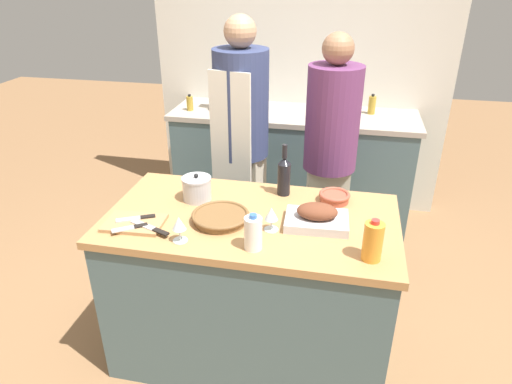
% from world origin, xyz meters
% --- Properties ---
extents(ground_plane, '(12.00, 12.00, 0.00)m').
position_xyz_m(ground_plane, '(0.00, 0.00, 0.00)').
color(ground_plane, '#8E6642').
extents(kitchen_island, '(1.47, 0.80, 0.88)m').
position_xyz_m(kitchen_island, '(0.00, 0.00, 0.44)').
color(kitchen_island, '#4C666B').
rests_on(kitchen_island, ground_plane).
extents(back_counter, '(1.99, 0.60, 0.94)m').
position_xyz_m(back_counter, '(0.00, 1.61, 0.47)').
color(back_counter, '#4C666B').
rests_on(back_counter, ground_plane).
extents(back_wall, '(2.49, 0.10, 2.55)m').
position_xyz_m(back_wall, '(0.00, 1.96, 1.27)').
color(back_wall, silver).
rests_on(back_wall, ground_plane).
extents(roasting_pan, '(0.31, 0.23, 0.11)m').
position_xyz_m(roasting_pan, '(0.33, -0.02, 0.92)').
color(roasting_pan, '#BCBCC1').
rests_on(roasting_pan, kitchen_island).
extents(wicker_basket, '(0.29, 0.29, 0.05)m').
position_xyz_m(wicker_basket, '(-0.14, -0.08, 0.90)').
color(wicker_basket, brown).
rests_on(wicker_basket, kitchen_island).
extents(cutting_board, '(0.29, 0.21, 0.02)m').
position_xyz_m(cutting_board, '(-0.54, -0.19, 0.89)').
color(cutting_board, '#AD7F51').
rests_on(cutting_board, kitchen_island).
extents(stock_pot, '(0.16, 0.16, 0.15)m').
position_xyz_m(stock_pot, '(-0.32, 0.13, 0.94)').
color(stock_pot, '#B7B7BC').
rests_on(stock_pot, kitchen_island).
extents(mixing_bowl, '(0.17, 0.17, 0.05)m').
position_xyz_m(mixing_bowl, '(0.40, 0.25, 0.90)').
color(mixing_bowl, '#A84C38').
rests_on(mixing_bowl, kitchen_island).
extents(juice_jug, '(0.08, 0.08, 0.19)m').
position_xyz_m(juice_jug, '(0.59, -0.25, 0.97)').
color(juice_jug, orange).
rests_on(juice_jug, kitchen_island).
extents(milk_jug, '(0.08, 0.08, 0.17)m').
position_xyz_m(milk_jug, '(0.07, -0.28, 0.96)').
color(milk_jug, white).
rests_on(milk_jug, kitchen_island).
extents(wine_bottle_green, '(0.07, 0.07, 0.29)m').
position_xyz_m(wine_bottle_green, '(0.12, 0.28, 0.99)').
color(wine_bottle_green, black).
rests_on(wine_bottle_green, kitchen_island).
extents(wine_glass_left, '(0.07, 0.07, 0.12)m').
position_xyz_m(wine_glass_left, '(0.12, -0.10, 0.96)').
color(wine_glass_left, silver).
rests_on(wine_glass_left, kitchen_island).
extents(wine_glass_right, '(0.07, 0.07, 0.13)m').
position_xyz_m(wine_glass_right, '(-0.27, -0.29, 0.96)').
color(wine_glass_right, silver).
rests_on(wine_glass_right, kitchen_island).
extents(knife_chef, '(0.23, 0.11, 0.01)m').
position_xyz_m(knife_chef, '(-0.43, -0.24, 0.90)').
color(knife_chef, '#B7B7BC').
rests_on(knife_chef, cutting_board).
extents(knife_paring, '(0.18, 0.11, 0.01)m').
position_xyz_m(knife_paring, '(-0.54, -0.17, 0.90)').
color(knife_paring, '#B7B7BC').
rests_on(knife_paring, cutting_board).
extents(knife_bread, '(0.16, 0.12, 0.01)m').
position_xyz_m(knife_bread, '(-0.53, -0.26, 0.90)').
color(knife_bread, '#B7B7BC').
rests_on(knife_bread, cutting_board).
extents(stand_mixer, '(0.18, 0.14, 0.30)m').
position_xyz_m(stand_mixer, '(-0.59, 1.60, 1.06)').
color(stand_mixer, '#333842').
rests_on(stand_mixer, back_counter).
extents(condiment_bottle_tall, '(0.06, 0.06, 0.16)m').
position_xyz_m(condiment_bottle_tall, '(0.61, 1.71, 1.01)').
color(condiment_bottle_tall, '#B28E2D').
rests_on(condiment_bottle_tall, back_counter).
extents(condiment_bottle_short, '(0.05, 0.05, 0.13)m').
position_xyz_m(condiment_bottle_short, '(-0.84, 1.51, 1.00)').
color(condiment_bottle_short, '#B28E2D').
rests_on(condiment_bottle_short, back_counter).
extents(person_cook_aproned, '(0.36, 0.38, 1.75)m').
position_xyz_m(person_cook_aproned, '(-0.26, 0.89, 0.97)').
color(person_cook_aproned, beige).
rests_on(person_cook_aproned, ground_plane).
extents(person_cook_guest, '(0.35, 0.35, 1.67)m').
position_xyz_m(person_cook_guest, '(0.34, 0.88, 0.92)').
color(person_cook_guest, beige).
rests_on(person_cook_guest, ground_plane).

